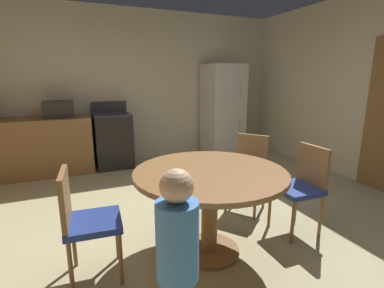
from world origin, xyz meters
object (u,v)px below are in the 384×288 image
Objects in this scene: dining_table at (210,188)px; person_child at (178,264)px; chair_west at (84,218)px; chair_northeast at (248,168)px; oven_range at (113,140)px; refrigerator at (223,111)px; microwave at (59,109)px; chair_east at (302,183)px.

dining_table is 1.17× the size of person_child.
chair_northeast is at bearing 20.87° from chair_west.
oven_range is at bearing -99.87° from chair_northeast.
microwave is at bearing 179.01° from refrigerator.
chair_east is at bearing -0.81° from dining_table.
dining_table is at bearing 0.00° from chair_northeast.
refrigerator is 4.00× the size of microwave.
refrigerator is 2.02× the size of chair_east.
refrigerator is at bearing 4.17° from person_child.
chair_northeast is at bearing -70.89° from chair_east.
person_child reaches higher than chair_west.
refrigerator reaches higher than dining_table.
oven_range is at bearing 97.83° from dining_table.
chair_east is at bearing -64.33° from oven_range.
oven_range is 2.50× the size of microwave.
microwave is at bearing -52.19° from chair_east.
refrigerator is 2.45m from chair_northeast.
microwave is 3.70m from chair_east.
refrigerator is 3.90m from chair_west.
dining_table is 1.47× the size of chair_west.
chair_northeast is (0.80, 0.61, -0.11)m from dining_table.
microwave is 0.51× the size of chair_east.
person_child is (-2.29, -3.66, -0.30)m from refrigerator.
chair_east reaches higher than dining_table.
dining_table is 1.01m from chair_east.
oven_range is 1.26× the size of chair_east.
oven_range is at bearing 33.32° from person_child.
chair_east is 1.78m from person_child.
chair_west is (-1.80, -0.54, 0.00)m from chair_northeast.
oven_range reaches higher than chair_northeast.
chair_northeast is (1.20, -2.30, 0.03)m from oven_range.
chair_east is 1.00× the size of chair_west.
microwave is 0.51× the size of chair_northeast.
chair_northeast is 1.98m from person_child.
dining_table is (1.20, -2.91, -0.42)m from microwave.
person_child is (-0.58, -0.80, -0.03)m from dining_table.
chair_west is 0.97m from person_child.
refrigerator is at bearing -102.76° from chair_east.
dining_table is 1.01m from chair_west.
refrigerator reaches higher than chair_west.
chair_west is at bearing -134.17° from refrigerator.
chair_west is at bearing -1.77° from chair_east.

